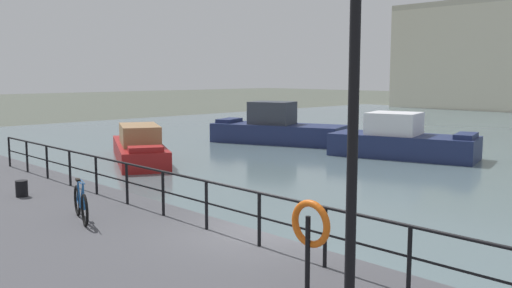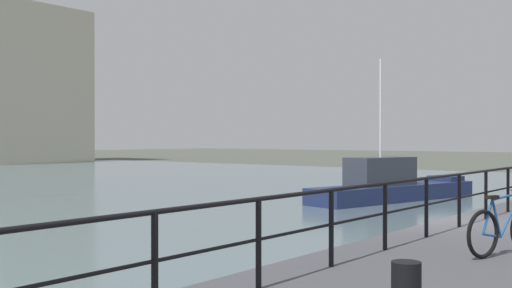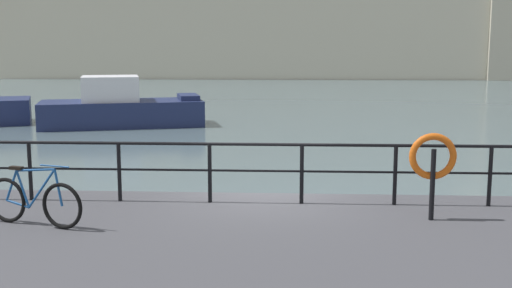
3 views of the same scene
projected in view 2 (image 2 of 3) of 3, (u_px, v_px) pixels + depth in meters
The scene contains 5 objects.
ground_plane at pixel (441, 267), 13.57m from camera, with size 240.00×240.00×0.00m, color #4C5147.
moored_harbor_tender at pixel (391, 186), 28.13m from camera, with size 9.74×4.09×6.36m.
quay_railing at pixel (459, 190), 12.35m from camera, with size 22.81×0.07×1.08m.
parked_bicycle at pixel (504, 229), 9.37m from camera, with size 1.71×0.59×0.98m.
mooring_bollard at pixel (406, 282), 6.63m from camera, with size 0.32×0.32×0.44m, color black.
Camera 2 is at (-13.14, -5.20, 2.81)m, focal length 43.60 mm.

